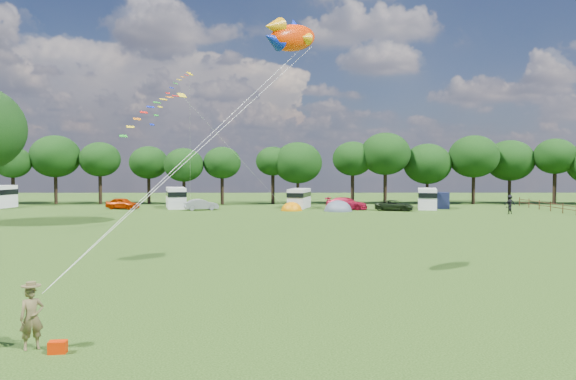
{
  "coord_description": "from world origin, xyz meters",
  "views": [
    {
      "loc": [
        -0.2,
        -25.5,
        5.4
      ],
      "look_at": [
        0.0,
        8.0,
        4.0
      ],
      "focal_mm": 35.0,
      "sensor_mm": 36.0,
      "label": 1
    }
  ],
  "objects_px": {
    "fish_kite": "(289,37)",
    "car_a": "(123,203)",
    "tent_greyblue": "(338,211)",
    "campervan_b": "(176,197)",
    "car_c": "(347,203)",
    "walker_b": "(510,203)",
    "kite_flyer": "(32,318)",
    "walker_a": "(509,208)",
    "car_d": "(394,205)",
    "campervan_c": "(299,198)",
    "campervan_d": "(427,198)",
    "tent_orange": "(292,210)",
    "car_b": "(201,205)"
  },
  "relations": [
    {
      "from": "campervan_d",
      "to": "fish_kite",
      "type": "bearing_deg",
      "value": 170.5
    },
    {
      "from": "walker_a",
      "to": "walker_b",
      "type": "distance_m",
      "value": 6.12
    },
    {
      "from": "fish_kite",
      "to": "car_a",
      "type": "bearing_deg",
      "value": 67.6
    },
    {
      "from": "car_a",
      "to": "campervan_b",
      "type": "bearing_deg",
      "value": -55.74
    },
    {
      "from": "car_c",
      "to": "campervan_d",
      "type": "height_order",
      "value": "campervan_d"
    },
    {
      "from": "car_c",
      "to": "campervan_b",
      "type": "bearing_deg",
      "value": 104.45
    },
    {
      "from": "campervan_d",
      "to": "tent_orange",
      "type": "xyz_separation_m",
      "value": [
        -17.34,
        -2.58,
        -1.39
      ]
    },
    {
      "from": "car_d",
      "to": "campervan_d",
      "type": "xyz_separation_m",
      "value": [
        4.75,
        2.85,
        0.75
      ]
    },
    {
      "from": "car_d",
      "to": "walker_a",
      "type": "height_order",
      "value": "walker_a"
    },
    {
      "from": "car_b",
      "to": "tent_greyblue",
      "type": "xyz_separation_m",
      "value": [
        16.84,
        -1.58,
        -0.67
      ]
    },
    {
      "from": "campervan_b",
      "to": "kite_flyer",
      "type": "xyz_separation_m",
      "value": [
        6.69,
        -56.54,
        -0.5
      ]
    },
    {
      "from": "campervan_c",
      "to": "car_d",
      "type": "bearing_deg",
      "value": -98.56
    },
    {
      "from": "tent_greyblue",
      "to": "campervan_b",
      "type": "bearing_deg",
      "value": 165.96
    },
    {
      "from": "campervan_b",
      "to": "fish_kite",
      "type": "xyz_separation_m",
      "value": [
        14.39,
        -45.51,
        10.25
      ]
    },
    {
      "from": "kite_flyer",
      "to": "campervan_b",
      "type": "bearing_deg",
      "value": 65.11
    },
    {
      "from": "tent_greyblue",
      "to": "walker_a",
      "type": "bearing_deg",
      "value": -13.08
    },
    {
      "from": "campervan_d",
      "to": "car_d",
      "type": "bearing_deg",
      "value": 133.69
    },
    {
      "from": "tent_greyblue",
      "to": "fish_kite",
      "type": "distance_m",
      "value": 42.46
    },
    {
      "from": "campervan_c",
      "to": "kite_flyer",
      "type": "distance_m",
      "value": 57.51
    },
    {
      "from": "campervan_b",
      "to": "campervan_d",
      "type": "relative_size",
      "value": 1.03
    },
    {
      "from": "campervan_c",
      "to": "kite_flyer",
      "type": "xyz_separation_m",
      "value": [
        -9.36,
        -56.74,
        -0.41
      ]
    },
    {
      "from": "car_d",
      "to": "campervan_c",
      "type": "relative_size",
      "value": 0.87
    },
    {
      "from": "tent_greyblue",
      "to": "campervan_d",
      "type": "bearing_deg",
      "value": 16.7
    },
    {
      "from": "campervan_b",
      "to": "campervan_d",
      "type": "height_order",
      "value": "campervan_b"
    },
    {
      "from": "car_b",
      "to": "campervan_c",
      "type": "relative_size",
      "value": 0.71
    },
    {
      "from": "car_a",
      "to": "car_b",
      "type": "distance_m",
      "value": 10.34
    },
    {
      "from": "kite_flyer",
      "to": "fish_kite",
      "type": "height_order",
      "value": "fish_kite"
    },
    {
      "from": "car_b",
      "to": "campervan_d",
      "type": "xyz_separation_m",
      "value": [
        28.55,
        1.93,
        0.72
      ]
    },
    {
      "from": "tent_orange",
      "to": "kite_flyer",
      "type": "height_order",
      "value": "kite_flyer"
    },
    {
      "from": "walker_a",
      "to": "walker_b",
      "type": "relative_size",
      "value": 0.79
    },
    {
      "from": "car_a",
      "to": "walker_b",
      "type": "xyz_separation_m",
      "value": [
        48.42,
        -2.08,
        0.22
      ]
    },
    {
      "from": "car_c",
      "to": "walker_a",
      "type": "distance_m",
      "value": 19.03
    },
    {
      "from": "campervan_b",
      "to": "tent_greyblue",
      "type": "height_order",
      "value": "campervan_b"
    },
    {
      "from": "campervan_c",
      "to": "walker_b",
      "type": "relative_size",
      "value": 2.87
    },
    {
      "from": "car_c",
      "to": "walker_b",
      "type": "height_order",
      "value": "walker_b"
    },
    {
      "from": "car_b",
      "to": "fish_kite",
      "type": "xyz_separation_m",
      "value": [
        10.59,
        -41.93,
        11.0
      ]
    },
    {
      "from": "kite_flyer",
      "to": "walker_b",
      "type": "bearing_deg",
      "value": 24.47
    },
    {
      "from": "campervan_b",
      "to": "walker_a",
      "type": "relative_size",
      "value": 3.89
    },
    {
      "from": "walker_b",
      "to": "campervan_b",
      "type": "bearing_deg",
      "value": -2.47
    },
    {
      "from": "campervan_b",
      "to": "campervan_c",
      "type": "relative_size",
      "value": 1.07
    },
    {
      "from": "campervan_b",
      "to": "fish_kite",
      "type": "bearing_deg",
      "value": -177.09
    },
    {
      "from": "car_d",
      "to": "walker_a",
      "type": "xyz_separation_m",
      "value": [
        12.04,
        -5.09,
        0.1
      ]
    },
    {
      "from": "car_c",
      "to": "fish_kite",
      "type": "xyz_separation_m",
      "value": [
        -7.58,
        -42.98,
        10.92
      ]
    },
    {
      "from": "tent_orange",
      "to": "kite_flyer",
      "type": "bearing_deg",
      "value": -99.04
    },
    {
      "from": "car_c",
      "to": "campervan_d",
      "type": "relative_size",
      "value": 0.89
    },
    {
      "from": "campervan_b",
      "to": "kite_flyer",
      "type": "bearing_deg",
      "value": 172.11
    },
    {
      "from": "fish_kite",
      "to": "walker_a",
      "type": "distance_m",
      "value": 45.26
    },
    {
      "from": "car_a",
      "to": "kite_flyer",
      "type": "bearing_deg",
      "value": -148.59
    },
    {
      "from": "car_b",
      "to": "walker_a",
      "type": "relative_size",
      "value": 2.58
    },
    {
      "from": "kite_flyer",
      "to": "walker_a",
      "type": "xyz_separation_m",
      "value": [
        32.96,
        46.96,
        -0.18
      ]
    }
  ]
}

